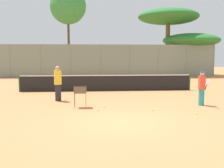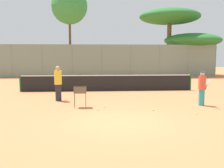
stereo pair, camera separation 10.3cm
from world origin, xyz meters
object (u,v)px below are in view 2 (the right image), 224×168
object	(u,v)px
tennis_net	(107,83)
player_red_cap	(202,88)
ball_cart	(80,91)
parked_car	(44,69)
player_white_outfit	(58,83)

from	to	relation	value
tennis_net	player_red_cap	distance (m)	6.80
ball_cart	parked_car	xyz separation A→B (m)	(-5.27, 20.08, -0.08)
player_white_outfit	player_red_cap	distance (m)	7.18
ball_cart	parked_car	world-z (taller)	parked_car
tennis_net	ball_cart	xyz separation A→B (m)	(-1.55, -5.37, 0.18)
tennis_net	player_white_outfit	distance (m)	4.53
player_white_outfit	ball_cart	world-z (taller)	player_white_outfit
tennis_net	ball_cart	distance (m)	5.59
tennis_net	player_white_outfit	bearing A→B (deg)	-127.68
player_red_cap	player_white_outfit	bearing A→B (deg)	-113.32
tennis_net	player_white_outfit	world-z (taller)	player_white_outfit
player_red_cap	ball_cart	world-z (taller)	player_red_cap
player_white_outfit	player_red_cap	bearing A→B (deg)	-104.99
parked_car	tennis_net	bearing A→B (deg)	-65.12
tennis_net	ball_cart	bearing A→B (deg)	-106.07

